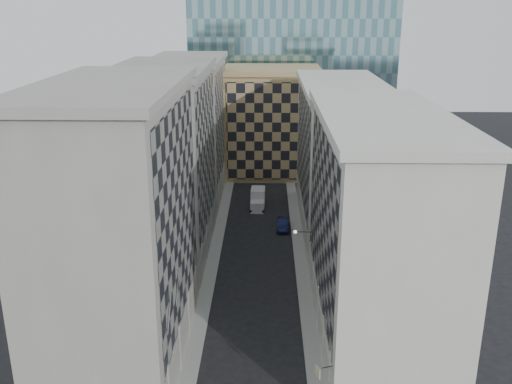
# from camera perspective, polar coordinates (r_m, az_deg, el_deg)

# --- Properties ---
(sidewalk_west) EXTENTS (1.50, 100.00, 0.15)m
(sidewalk_west) POSITION_cam_1_polar(r_m,az_deg,el_deg) (69.15, -4.30, -6.75)
(sidewalk_west) COLOR #999994
(sidewalk_west) RESTS_ON ground
(sidewalk_east) EXTENTS (1.50, 100.00, 0.15)m
(sidewalk_east) POSITION_cam_1_polar(r_m,az_deg,el_deg) (68.99, 4.48, -6.81)
(sidewalk_east) COLOR #999994
(sidewalk_east) RESTS_ON ground
(bldg_left_a) EXTENTS (10.80, 22.80, 23.70)m
(bldg_left_a) POSITION_cam_1_polar(r_m,az_deg,el_deg) (48.25, -13.37, -3.45)
(bldg_left_a) COLOR gray
(bldg_left_a) RESTS_ON ground
(bldg_left_b) EXTENTS (10.80, 22.80, 22.70)m
(bldg_left_b) POSITION_cam_1_polar(r_m,az_deg,el_deg) (68.82, -8.97, 2.94)
(bldg_left_b) COLOR gray
(bldg_left_b) RESTS_ON ground
(bldg_left_c) EXTENTS (10.80, 22.80, 21.70)m
(bldg_left_c) POSITION_cam_1_polar(r_m,az_deg,el_deg) (90.08, -6.61, 6.36)
(bldg_left_c) COLOR gray
(bldg_left_c) RESTS_ON ground
(bldg_right_a) EXTENTS (10.80, 26.80, 20.70)m
(bldg_right_a) POSITION_cam_1_polar(r_m,az_deg,el_deg) (51.95, 11.90, -3.54)
(bldg_right_a) COLOR beige
(bldg_right_a) RESTS_ON ground
(bldg_right_b) EXTENTS (10.80, 28.80, 19.70)m
(bldg_right_b) POSITION_cam_1_polar(r_m,az_deg,el_deg) (77.48, 8.34, 3.57)
(bldg_right_b) COLOR beige
(bldg_right_b) RESTS_ON ground
(tan_block) EXTENTS (16.80, 14.80, 18.80)m
(tan_block) POSITION_cam_1_polar(r_m,az_deg,el_deg) (102.20, 1.59, 7.10)
(tan_block) COLOR tan
(tan_block) RESTS_ON ground
(church_tower) EXTENTS (7.20, 7.20, 51.50)m
(church_tower) POSITION_cam_1_polar(r_m,az_deg,el_deg) (114.38, 0.57, 17.14)
(church_tower) COLOR #322D27
(church_tower) RESTS_ON ground
(flagpoles_left) EXTENTS (0.10, 6.33, 2.33)m
(flagpoles_left) POSITION_cam_1_polar(r_m,az_deg,el_deg) (44.42, -8.23, -10.56)
(flagpoles_left) COLOR gray
(flagpoles_left) RESTS_ON ground
(bracket_lamp) EXTENTS (1.98, 0.36, 0.36)m
(bracket_lamp) POSITION_cam_1_polar(r_m,az_deg,el_deg) (60.99, 4.11, -4.00)
(bracket_lamp) COLOR black
(bracket_lamp) RESTS_ON ground
(box_truck) EXTENTS (2.23, 5.18, 2.81)m
(box_truck) POSITION_cam_1_polar(r_m,az_deg,el_deg) (85.76, 0.18, -0.80)
(box_truck) COLOR silver
(box_truck) RESTS_ON ground
(dark_car) EXTENTS (1.75, 4.55, 1.48)m
(dark_car) POSITION_cam_1_polar(r_m,az_deg,el_deg) (77.91, 2.72, -3.21)
(dark_car) COLOR #0F1739
(dark_car) RESTS_ON ground
(shop_sign) EXTENTS (1.30, 0.74, 0.86)m
(shop_sign) POSITION_cam_1_polar(r_m,az_deg,el_deg) (43.74, 6.25, -17.43)
(shop_sign) COLOR black
(shop_sign) RESTS_ON ground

